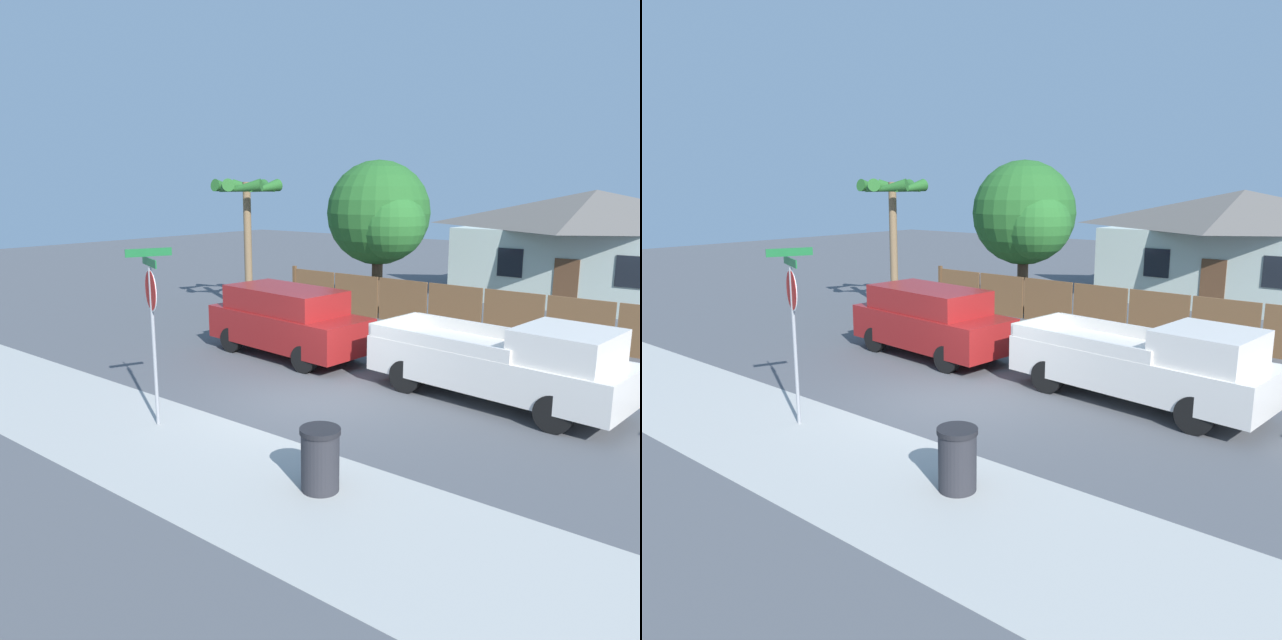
{
  "view_description": "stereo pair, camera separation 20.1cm",
  "coord_description": "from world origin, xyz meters",
  "views": [
    {
      "loc": [
        8.2,
        -10.05,
        4.56
      ],
      "look_at": [
        -0.45,
        0.77,
        1.6
      ],
      "focal_mm": 35.0,
      "sensor_mm": 36.0,
      "label": 1
    },
    {
      "loc": [
        8.35,
        -9.93,
        4.56
      ],
      "look_at": [
        -0.45,
        0.77,
        1.6
      ],
      "focal_mm": 35.0,
      "sensor_mm": 36.0,
      "label": 2
    }
  ],
  "objects": [
    {
      "name": "ground_plane",
      "position": [
        0.0,
        0.0,
        0.0
      ],
      "size": [
        80.0,
        80.0,
        0.0
      ],
      "primitive_type": "plane",
      "color": "#4C4F54"
    },
    {
      "name": "sidewalk_strip",
      "position": [
        0.0,
        -3.6,
        0.0
      ],
      "size": [
        36.0,
        3.2,
        0.01
      ],
      "color": "#A3A39E",
      "rests_on": "ground"
    },
    {
      "name": "stop_sign",
      "position": [
        -1.49,
        -3.02,
        2.37
      ],
      "size": [
        0.9,
        0.81,
        3.45
      ],
      "rotation": [
        0.0,
        0.0,
        -0.39
      ],
      "color": "gray",
      "rests_on": "ground"
    },
    {
      "name": "red_suv",
      "position": [
        -2.89,
        2.4,
        1.01
      ],
      "size": [
        4.85,
        2.31,
        1.89
      ],
      "rotation": [
        0.0,
        0.0,
        -0.09
      ],
      "color": "maroon",
      "rests_on": "ground"
    },
    {
      "name": "trash_bin",
      "position": [
        2.68,
        -3.15,
        0.51
      ],
      "size": [
        0.63,
        0.63,
        1.0
      ],
      "color": "#28282D",
      "rests_on": "ground"
    },
    {
      "name": "orange_pickup",
      "position": [
        3.33,
        2.37,
        0.89
      ],
      "size": [
        5.7,
        2.44,
        1.83
      ],
      "rotation": [
        0.0,
        0.0,
        -0.09
      ],
      "color": "silver",
      "rests_on": "ground"
    },
    {
      "name": "oak_tree",
      "position": [
        -4.19,
        8.94,
        3.56
      ],
      "size": [
        3.92,
        3.73,
        5.52
      ],
      "color": "brown",
      "rests_on": "ground"
    },
    {
      "name": "house",
      "position": [
        1.11,
        16.28,
        2.31
      ],
      "size": [
        10.34,
        6.43,
        4.46
      ],
      "color": "#B2C1B7",
      "rests_on": "ground"
    },
    {
      "name": "palm_tree",
      "position": [
        -8.03,
        6.06,
        4.14
      ],
      "size": [
        2.41,
        2.61,
        4.85
      ],
      "color": "brown",
      "rests_on": "ground"
    },
    {
      "name": "wooden_fence",
      "position": [
        0.21,
        8.14,
        0.74
      ],
      "size": [
        15.76,
        0.12,
        1.57
      ],
      "color": "brown",
      "rests_on": "ground"
    }
  ]
}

